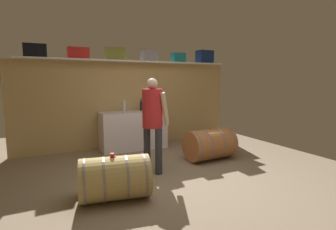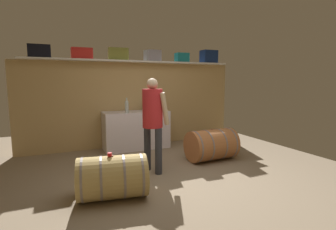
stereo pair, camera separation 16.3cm
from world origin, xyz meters
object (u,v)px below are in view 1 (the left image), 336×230
at_px(wine_barrel_far, 210,144).
at_px(toolcase_navy, 205,57).
at_px(winemaker_pouring, 153,115).
at_px(toolcase_black, 35,51).
at_px(wine_bottle_clear, 124,106).
at_px(toolcase_olive, 115,54).
at_px(toolcase_grey, 149,56).
at_px(wine_glass, 157,107).
at_px(toolcase_red, 78,53).
at_px(tasting_cup, 112,155).
at_px(wine_barrel_near, 115,178).
at_px(work_cabinet, 133,130).
at_px(toolcase_teal, 178,58).
at_px(wine_bottle_dark, 141,105).

bearing_deg(wine_barrel_far, toolcase_navy, 58.08).
bearing_deg(winemaker_pouring, toolcase_navy, 108.37).
distance_m(toolcase_black, wine_bottle_clear, 1.99).
bearing_deg(toolcase_olive, toolcase_grey, 4.18).
relative_size(toolcase_black, wine_glass, 2.83).
xyz_separation_m(toolcase_red, tasting_cup, (0.04, -2.49, -1.49)).
relative_size(wine_bottle_clear, wine_glass, 2.26).
xyz_separation_m(toolcase_red, toolcase_grey, (1.56, 0.00, 0.01)).
distance_m(toolcase_red, wine_barrel_far, 3.23).
bearing_deg(wine_bottle_clear, wine_glass, -1.56).
bearing_deg(winemaker_pouring, wine_bottle_clear, 161.90).
bearing_deg(tasting_cup, wine_barrel_near, -0.00).
xyz_separation_m(toolcase_grey, toolcase_navy, (1.52, 0.00, 0.03)).
bearing_deg(tasting_cup, work_cabinet, 65.54).
bearing_deg(tasting_cup, toolcase_teal, 47.52).
bearing_deg(wine_barrel_far, toolcase_teal, 82.21).
bearing_deg(toolcase_grey, wine_bottle_clear, -158.10).
bearing_deg(toolcase_navy, wine_bottle_dark, -177.84).
relative_size(wine_barrel_near, tasting_cup, 17.09).
relative_size(toolcase_teal, wine_bottle_clear, 0.94).
bearing_deg(work_cabinet, wine_barrel_far, -53.02).
xyz_separation_m(wine_barrel_far, winemaker_pouring, (-1.26, -0.16, 0.66)).
xyz_separation_m(toolcase_grey, wine_bottle_dark, (-0.24, -0.09, -1.13)).
relative_size(toolcase_red, toolcase_olive, 0.99).
xyz_separation_m(toolcase_teal, toolcase_navy, (0.76, 0.00, 0.05)).
xyz_separation_m(wine_bottle_clear, winemaker_pouring, (0.06, -1.41, -0.03)).
xyz_separation_m(work_cabinet, wine_bottle_clear, (-0.25, -0.17, 0.56)).
distance_m(toolcase_black, toolcase_olive, 1.55).
bearing_deg(toolcase_olive, toolcase_teal, 4.18).
height_order(toolcase_red, toolcase_grey, toolcase_grey).
relative_size(toolcase_olive, toolcase_grey, 1.25).
bearing_deg(wine_barrel_near, work_cabinet, 75.86).
bearing_deg(wine_bottle_clear, winemaker_pouring, -87.45).
bearing_deg(wine_glass, toolcase_teal, 27.25).
distance_m(toolcase_black, toolcase_teal, 3.10).
bearing_deg(wine_bottle_dark, wine_barrel_near, -117.48).
relative_size(toolcase_teal, wine_barrel_far, 0.32).
distance_m(wine_barrel_near, tasting_cup, 0.31).
bearing_deg(toolcase_teal, tasting_cup, -128.69).
relative_size(toolcase_navy, winemaker_pouring, 0.24).
distance_m(work_cabinet, tasting_cup, 2.53).
bearing_deg(toolcase_black, wine_glass, -9.98).
distance_m(wine_bottle_dark, wine_glass, 0.40).
xyz_separation_m(toolcase_olive, wine_glass, (0.82, -0.38, -1.16)).
height_order(wine_bottle_clear, wine_glass, wine_bottle_clear).
bearing_deg(toolcase_navy, toolcase_black, 179.40).
height_order(wine_bottle_clear, wine_barrel_far, wine_bottle_clear).
distance_m(toolcase_red, toolcase_olive, 0.76).
relative_size(toolcase_red, work_cabinet, 0.29).
height_order(toolcase_navy, wine_barrel_near, toolcase_navy).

